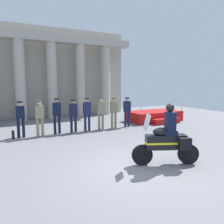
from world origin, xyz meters
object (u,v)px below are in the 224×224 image
officer_in_row_0 (20,116)px  briefcase_on_ground (13,135)px  officer_in_row_6 (114,110)px  officer_in_row_7 (127,110)px  officer_in_row_5 (101,111)px  officer_in_row_1 (40,115)px  officer_in_row_4 (87,112)px  reviewing_stand (155,116)px  officer_in_row_2 (57,113)px  officer_in_row_3 (73,113)px  motorcycle_with_rider (168,139)px

officer_in_row_0 → briefcase_on_ground: 0.89m
officer_in_row_6 → officer_in_row_7: (0.86, -0.01, -0.00)m
officer_in_row_6 → officer_in_row_5: bearing=3.7°
officer_in_row_0 → officer_in_row_7: (5.68, -0.08, 0.00)m
officer_in_row_1 → briefcase_on_ground: (-1.19, 0.05, -0.81)m
officer_in_row_4 → reviewing_stand: bearing=-166.9°
officer_in_row_6 → officer_in_row_7: size_ratio=1.00×
officer_in_row_2 → officer_in_row_4: bearing=-178.7°
officer_in_row_6 → officer_in_row_3: bearing=4.0°
reviewing_stand → officer_in_row_0: bearing=-175.3°
briefcase_on_ground → officer_in_row_6: bearing=-0.3°
officer_in_row_0 → reviewing_stand: bearing=-170.8°
officer_in_row_0 → officer_in_row_2: size_ratio=0.95×
officer_in_row_0 → officer_in_row_4: (3.23, -0.08, 0.03)m
officer_in_row_1 → briefcase_on_ground: size_ratio=4.67×
officer_in_row_5 → motorcycle_with_rider: motorcycle_with_rider is taller
officer_in_row_4 → officer_in_row_5: 0.80m
officer_in_row_5 → motorcycle_with_rider: bearing=90.1°
officer_in_row_1 → officer_in_row_4: 2.40m
reviewing_stand → officer_in_row_1: officer_in_row_1 is taller
officer_in_row_2 → officer_in_row_3: (0.82, -0.07, -0.05)m
officer_in_row_2 → officer_in_row_1: bearing=11.6°
officer_in_row_5 → officer_in_row_1: bearing=5.0°
officer_in_row_2 → officer_in_row_6: 3.15m
officer_in_row_3 → officer_in_row_5: bearing=-175.8°
briefcase_on_ground → officer_in_row_0: bearing=7.6°
officer_in_row_3 → briefcase_on_ground: bearing=4.4°
officer_in_row_3 → motorcycle_with_rider: size_ratio=0.85×
officer_in_row_0 → officer_in_row_7: size_ratio=1.00×
officer_in_row_2 → briefcase_on_ground: bearing=6.1°
officer_in_row_0 → officer_in_row_2: bearing=-175.2°
motorcycle_with_rider → officer_in_row_2: bearing=-47.8°
officer_in_row_2 → reviewing_stand: bearing=-169.7°
reviewing_stand → officer_in_row_3: 5.89m
officer_in_row_3 → briefcase_on_ground: officer_in_row_3 is taller
briefcase_on_ground → officer_in_row_4: bearing=-0.5°
motorcycle_with_rider → officer_in_row_6: bearing=-78.1°
motorcycle_with_rider → officer_in_row_4: bearing=-62.5°
officer_in_row_1 → officer_in_row_5: (3.20, 0.03, 0.02)m
reviewing_stand → officer_in_row_2: officer_in_row_2 is taller
reviewing_stand → motorcycle_with_rider: motorcycle_with_rider is taller
officer_in_row_2 → officer_in_row_5: 2.36m
officer_in_row_0 → motorcycle_with_rider: 6.83m
officer_in_row_4 → officer_in_row_5: size_ratio=1.00×
officer_in_row_3 → motorcycle_with_rider: bearing=105.3°
officer_in_row_5 → officer_in_row_3: bearing=4.2°
officer_in_row_6 → officer_in_row_7: 0.86m
officer_in_row_2 → officer_in_row_0: bearing=4.8°
officer_in_row_7 → briefcase_on_ground: bearing=4.2°
reviewing_stand → officer_in_row_7: 2.82m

